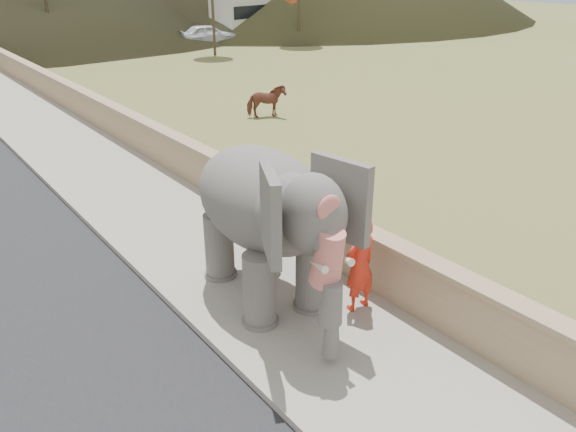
% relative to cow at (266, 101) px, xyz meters
% --- Properties ---
extents(ground, '(160.00, 160.00, 0.00)m').
position_rel_cow_xyz_m(ground, '(-7.42, -13.64, -0.62)').
color(ground, olive).
rests_on(ground, ground).
extents(walkway, '(3.00, 120.00, 0.15)m').
position_rel_cow_xyz_m(walkway, '(-7.42, -3.64, -0.54)').
color(walkway, '#9E9687').
rests_on(walkway, ground).
extents(parapet, '(0.30, 120.00, 1.10)m').
position_rel_cow_xyz_m(parapet, '(-5.77, -3.64, -0.07)').
color(parapet, tan).
rests_on(parapet, ground).
extents(cow, '(1.60, 1.13, 1.24)m').
position_rel_cow_xyz_m(cow, '(0.00, 0.00, 0.00)').
color(cow, brown).
rests_on(cow, ground).
extents(distant_car, '(4.48, 2.49, 1.44)m').
position_rel_cow_xyz_m(distant_car, '(8.78, 19.75, 0.10)').
color(distant_car, silver).
rests_on(distant_car, ground).
extents(bus_white, '(11.28, 4.67, 3.10)m').
position_rel_cow_xyz_m(bus_white, '(15.66, 21.59, 0.93)').
color(bus_white, silver).
rests_on(bus_white, ground).
extents(bus_orange, '(11.13, 3.13, 3.10)m').
position_rel_cow_xyz_m(bus_orange, '(20.96, 20.29, 0.93)').
color(bus_orange, '#CA5223').
rests_on(bus_orange, ground).
extents(elephant_and_man, '(2.48, 4.03, 2.74)m').
position_rel_cow_xyz_m(elephant_and_man, '(-7.40, -10.46, 0.89)').
color(elephant_and_man, slate).
rests_on(elephant_and_man, ground).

